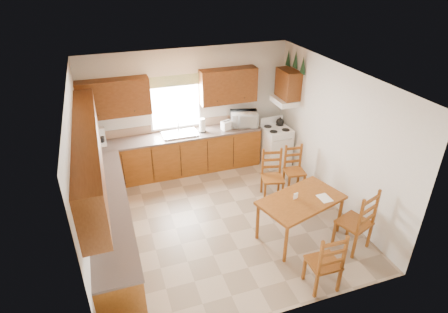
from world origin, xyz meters
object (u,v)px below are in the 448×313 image
object	(u,v)px
chair_far_left	(273,175)
chair_far_right	(295,169)
chair_near_left	(324,259)
chair_near_right	(355,219)
microwave	(244,119)
stove	(275,146)
dining_table	(299,217)

from	to	relation	value
chair_far_left	chair_far_right	size ratio (longest dim) A/B	1.06
chair_near_left	chair_far_left	bearing A→B (deg)	-95.30
chair_near_left	chair_far_left	distance (m)	2.38
chair_near_right	chair_far_left	xyz separation A→B (m)	(-0.63, 1.78, -0.07)
microwave	chair_near_left	xyz separation A→B (m)	(-0.31, -3.94, -0.57)
chair_near_left	microwave	bearing A→B (deg)	-92.22
stove	chair_near_right	bearing A→B (deg)	-95.41
chair_near_left	chair_far_right	xyz separation A→B (m)	(0.88, 2.48, -0.05)
dining_table	chair_near_left	distance (m)	1.17
stove	chair_far_left	bearing A→B (deg)	-122.73
microwave	stove	bearing A→B (deg)	-11.31
microwave	chair_near_left	world-z (taller)	microwave
microwave	chair_near_right	distance (m)	3.46
stove	dining_table	xyz separation A→B (m)	(-0.74, -2.47, -0.06)
stove	chair_far_right	size ratio (longest dim) A/B	0.93
stove	chair_near_left	xyz separation A→B (m)	(-0.98, -3.61, 0.08)
microwave	chair_far_right	bearing A→B (deg)	-53.56
microwave	chair_far_right	world-z (taller)	microwave
microwave	chair_far_right	distance (m)	1.68
microwave	dining_table	bearing A→B (deg)	-76.29
chair_far_right	microwave	bearing A→B (deg)	118.51
chair_near_left	stove	bearing A→B (deg)	-102.94
chair_far_right	stove	bearing A→B (deg)	91.95
dining_table	chair_far_left	bearing A→B (deg)	70.17
microwave	chair_near_left	distance (m)	3.99
chair_far_left	stove	bearing A→B (deg)	75.07
stove	chair_far_right	distance (m)	1.13
stove	chair_far_right	world-z (taller)	chair_far_right
dining_table	stove	bearing A→B (deg)	56.86
dining_table	chair_near_left	xyz separation A→B (m)	(-0.24, -1.13, 0.14)
stove	chair_far_left	xyz separation A→B (m)	(-0.67, -1.25, 0.06)
stove	microwave	distance (m)	0.99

